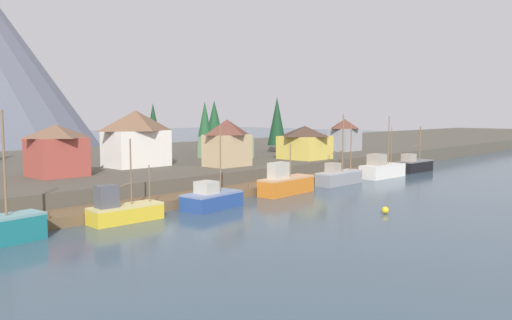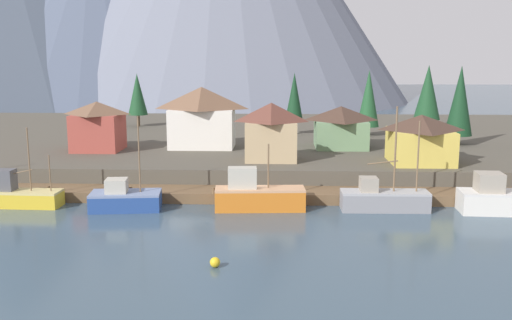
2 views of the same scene
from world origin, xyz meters
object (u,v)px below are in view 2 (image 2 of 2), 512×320
object	(u,v)px
fishing_boat_blue	(125,199)
channel_buoy	(215,262)
house_green	(341,126)
conifer_mid_left	(428,92)
conifer_near_right	(294,97)
conifer_back_left	(460,101)
house_yellow	(421,138)
fishing_boat_grey	(383,199)
conifer_near_left	(369,98)
fishing_boat_white	(504,199)
house_white	(202,117)
house_red	(98,126)
conifer_mid_right	(137,94)
fishing_boat_orange	(257,196)
fishing_boat_yellow	(22,195)
house_tan	(271,131)

from	to	relation	value
fishing_boat_blue	channel_buoy	world-z (taller)	fishing_boat_blue
house_green	conifer_mid_left	bearing A→B (deg)	52.53
conifer_near_right	conifer_back_left	bearing A→B (deg)	-24.50
fishing_boat_blue	house_yellow	xyz separation A→B (m)	(29.32, 11.13, 4.16)
fishing_boat_grey	conifer_back_left	xyz separation A→B (m)	(13.44, 23.21, 7.12)
conifer_near_left	house_yellow	bearing A→B (deg)	-83.35
house_green	conifer_mid_left	size ratio (longest dim) A/B	0.70
fishing_boat_white	conifer_back_left	size ratio (longest dim) A/B	0.91
house_white	channel_buoy	distance (m)	35.72
house_red	conifer_mid_right	xyz separation A→B (m)	(-0.83, 23.68, 2.13)
fishing_boat_grey	house_red	bearing A→B (deg)	150.73
fishing_boat_blue	conifer_back_left	bearing A→B (deg)	26.24
house_yellow	fishing_boat_orange	bearing A→B (deg)	-148.06
conifer_near_right	conifer_mid_left	size ratio (longest dim) A/B	0.90
fishing_boat_orange	channel_buoy	world-z (taller)	fishing_boat_orange
fishing_boat_blue	house_red	world-z (taller)	fishing_boat_blue
house_red	conifer_near_right	world-z (taller)	conifer_near_right
fishing_boat_yellow	fishing_boat_orange	size ratio (longest dim) A/B	0.90
fishing_boat_grey	conifer_mid_left	distance (m)	44.03
fishing_boat_blue	conifer_near_right	bearing A→B (deg)	57.50
conifer_mid_right	fishing_boat_blue	bearing A→B (deg)	-78.16
house_green	house_red	bearing A→B (deg)	-173.17
house_tan	house_white	world-z (taller)	house_white
fishing_boat_yellow	fishing_boat_orange	world-z (taller)	fishing_boat_yellow
fishing_boat_grey	conifer_mid_left	xyz separation A→B (m)	(13.85, 41.20, 7.01)
house_yellow	conifer_near_left	world-z (taller)	conifer_near_left
house_tan	house_white	size ratio (longest dim) A/B	0.77
fishing_boat_yellow	conifer_mid_right	size ratio (longest dim) A/B	0.88
fishing_boat_white	conifer_near_left	distance (m)	33.64
house_tan	conifer_near_right	world-z (taller)	conifer_near_right
fishing_boat_orange	conifer_mid_left	xyz separation A→B (m)	(25.36, 41.46, 6.78)
house_green	conifer_near_right	world-z (taller)	conifer_near_right
house_yellow	channel_buoy	distance (m)	32.36
house_tan	conifer_mid_right	bearing A→B (deg)	126.52
fishing_boat_blue	conifer_mid_left	world-z (taller)	conifer_mid_left
house_red	house_tan	bearing A→B (deg)	-15.82
house_tan	channel_buoy	world-z (taller)	house_tan
conifer_back_left	fishing_boat_blue	bearing A→B (deg)	-147.22
fishing_boat_orange	house_red	bearing A→B (deg)	135.35
conifer_near_right	house_tan	bearing A→B (deg)	-97.95
fishing_boat_yellow	conifer_mid_right	distance (m)	41.37
conifer_mid_right	conifer_mid_left	bearing A→B (deg)	0.48
fishing_boat_yellow	house_red	bearing A→B (deg)	85.37
house_yellow	conifer_near_left	size ratio (longest dim) A/B	0.73
house_tan	conifer_near_left	bearing A→B (deg)	56.53
fishing_boat_yellow	channel_buoy	size ratio (longest dim) A/B	10.67
house_red	conifer_near_left	bearing A→B (deg)	22.75
fishing_boat_grey	conifer_mid_left	bearing A→B (deg)	70.62
conifer_mid_left	fishing_boat_white	bearing A→B (deg)	-94.39
conifer_near_right	conifer_back_left	size ratio (longest dim) A/B	0.88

